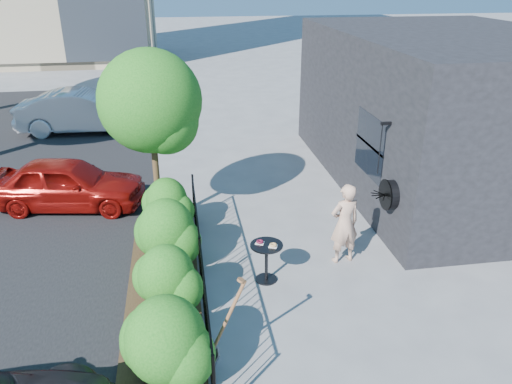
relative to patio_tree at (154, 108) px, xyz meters
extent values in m
plane|color=gray|center=(2.24, -2.76, -2.76)|extent=(120.00, 120.00, 0.00)
cube|color=black|center=(7.74, 1.74, -0.76)|extent=(6.00, 9.00, 4.00)
cube|color=black|center=(4.75, -0.36, -0.96)|extent=(0.04, 1.60, 1.40)
cube|color=black|center=(4.75, -0.36, -0.96)|extent=(0.05, 1.70, 0.06)
cylinder|color=black|center=(4.66, -1.86, -1.51)|extent=(0.18, 0.60, 0.60)
cylinder|color=black|center=(4.56, -1.86, -1.51)|extent=(0.03, 0.64, 0.64)
cube|color=black|center=(4.64, -1.36, -0.16)|extent=(0.25, 0.06, 0.06)
cylinder|color=black|center=(4.56, -1.36, -0.71)|extent=(0.02, 0.02, 1.05)
cylinder|color=black|center=(0.74, -2.76, -2.21)|extent=(0.05, 0.05, 1.10)
cylinder|color=black|center=(0.74, 0.24, -2.21)|extent=(0.05, 0.05, 1.10)
cube|color=black|center=(0.74, -2.76, -1.70)|extent=(0.03, 6.00, 0.03)
cube|color=black|center=(0.74, -2.76, -2.66)|extent=(0.03, 6.00, 0.03)
cylinder|color=black|center=(0.74, -5.66, -2.21)|extent=(0.02, 0.02, 1.04)
cylinder|color=black|center=(0.74, -5.46, -2.21)|extent=(0.02, 0.02, 1.04)
cylinder|color=black|center=(0.74, -5.26, -2.21)|extent=(0.02, 0.02, 1.04)
cylinder|color=black|center=(0.74, -5.06, -2.21)|extent=(0.02, 0.02, 1.04)
cylinder|color=black|center=(0.74, -4.86, -2.21)|extent=(0.02, 0.02, 1.04)
cylinder|color=black|center=(0.74, -4.66, -2.21)|extent=(0.02, 0.02, 1.04)
cylinder|color=black|center=(0.74, -4.46, -2.21)|extent=(0.02, 0.02, 1.04)
cylinder|color=black|center=(0.74, -4.26, -2.21)|extent=(0.02, 0.02, 1.04)
cylinder|color=black|center=(0.74, -4.06, -2.21)|extent=(0.02, 0.02, 1.04)
cylinder|color=black|center=(0.74, -3.86, -2.21)|extent=(0.02, 0.02, 1.04)
cylinder|color=black|center=(0.74, -3.66, -2.21)|extent=(0.02, 0.02, 1.04)
cylinder|color=black|center=(0.74, -3.46, -2.21)|extent=(0.02, 0.02, 1.04)
cylinder|color=black|center=(0.74, -3.26, -2.21)|extent=(0.02, 0.02, 1.04)
cylinder|color=black|center=(0.74, -3.06, -2.21)|extent=(0.02, 0.02, 1.04)
cylinder|color=black|center=(0.74, -2.86, -2.21)|extent=(0.02, 0.02, 1.04)
cylinder|color=black|center=(0.74, -2.66, -2.21)|extent=(0.02, 0.02, 1.04)
cylinder|color=black|center=(0.74, -2.46, -2.21)|extent=(0.02, 0.02, 1.04)
cylinder|color=black|center=(0.74, -2.26, -2.21)|extent=(0.02, 0.02, 1.04)
cylinder|color=black|center=(0.74, -2.06, -2.21)|extent=(0.02, 0.02, 1.04)
cylinder|color=black|center=(0.74, -1.86, -2.21)|extent=(0.02, 0.02, 1.04)
cylinder|color=black|center=(0.74, -1.66, -2.21)|extent=(0.02, 0.02, 1.04)
cylinder|color=black|center=(0.74, -1.46, -2.21)|extent=(0.02, 0.02, 1.04)
cylinder|color=black|center=(0.74, -1.26, -2.21)|extent=(0.02, 0.02, 1.04)
cylinder|color=black|center=(0.74, -1.06, -2.21)|extent=(0.02, 0.02, 1.04)
cylinder|color=black|center=(0.74, -0.86, -2.21)|extent=(0.02, 0.02, 1.04)
cylinder|color=black|center=(0.74, -0.66, -2.21)|extent=(0.02, 0.02, 1.04)
cylinder|color=black|center=(0.74, -0.46, -2.21)|extent=(0.02, 0.02, 1.04)
cylinder|color=black|center=(0.74, -0.26, -2.21)|extent=(0.02, 0.02, 1.04)
cylinder|color=black|center=(0.74, -0.06, -2.21)|extent=(0.02, 0.02, 1.04)
cylinder|color=black|center=(0.74, 0.14, -2.21)|extent=(0.02, 0.02, 1.04)
cube|color=#382616|center=(0.04, -2.76, -2.72)|extent=(1.30, 6.00, 0.08)
ellipsoid|color=#186316|center=(0.14, -4.96, -2.06)|extent=(1.10, 1.10, 1.24)
ellipsoid|color=#186316|center=(0.14, -3.36, -2.06)|extent=(1.10, 1.10, 1.24)
ellipsoid|color=#186316|center=(0.14, -1.86, -2.06)|extent=(1.10, 1.10, 1.24)
ellipsoid|color=#186316|center=(0.14, -0.46, -2.06)|extent=(1.10, 1.10, 1.24)
cylinder|color=#3F2B19|center=(-0.06, 0.04, -1.56)|extent=(0.14, 0.14, 2.40)
sphere|color=#186316|center=(-0.06, 0.04, 0.08)|extent=(2.20, 2.20, 2.20)
sphere|color=#186316|center=(0.24, -0.16, -0.25)|extent=(1.43, 1.43, 1.43)
cylinder|color=black|center=(1.97, -2.65, -2.00)|extent=(0.62, 0.62, 0.03)
cylinder|color=black|center=(1.97, -2.65, -2.38)|extent=(0.06, 0.06, 0.74)
cylinder|color=black|center=(1.97, -2.65, -2.75)|extent=(0.41, 0.41, 0.03)
cube|color=white|center=(1.85, -2.57, -1.99)|extent=(0.20, 0.20, 0.01)
cube|color=white|center=(2.08, -2.73, -1.99)|extent=(0.20, 0.20, 0.01)
torus|color=#520D27|center=(1.85, -2.57, -1.96)|extent=(0.14, 0.14, 0.05)
torus|color=tan|center=(2.08, -2.73, -1.96)|extent=(0.14, 0.14, 0.05)
imported|color=tan|center=(3.61, -2.20, -1.92)|extent=(0.68, 0.51, 1.69)
cylinder|color=brown|center=(1.02, -4.73, -1.95)|extent=(0.58, 0.05, 1.28)
cube|color=gray|center=(0.82, -4.73, -2.65)|extent=(0.14, 0.20, 0.27)
cylinder|color=brown|center=(1.22, -4.73, -1.31)|extent=(0.11, 0.11, 0.07)
imported|color=maroon|center=(-2.29, 1.30, -2.13)|extent=(3.89, 2.07, 1.26)
imported|color=silver|center=(-2.86, 7.87, -2.01)|extent=(4.66, 1.80, 1.51)
camera|label=1|loc=(0.51, -10.55, 2.65)|focal=35.00mm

